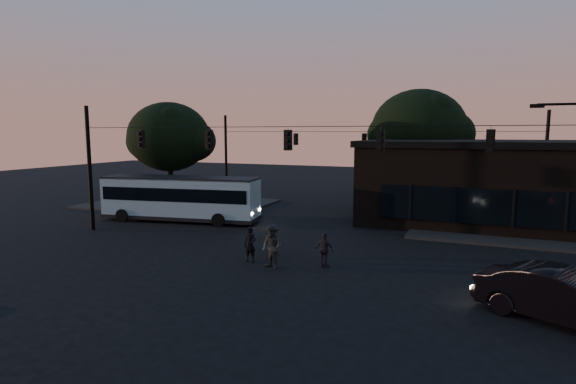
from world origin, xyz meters
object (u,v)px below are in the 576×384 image
at_px(bus, 181,196).
at_px(pedestrian_a, 250,245).
at_px(car, 564,297).
at_px(pedestrian_c, 325,250).
at_px(pedestrian_b, 271,247).
at_px(building, 483,181).
at_px(pedestrian_d, 274,240).

xyz_separation_m(bus, pedestrian_a, (8.77, -6.76, -0.87)).
xyz_separation_m(car, pedestrian_c, (-8.70, 2.71, -0.06)).
xyz_separation_m(pedestrian_a, pedestrian_b, (1.37, -0.62, 0.16)).
xyz_separation_m(bus, car, (20.89, -8.95, -0.84)).
xyz_separation_m(car, pedestrian_a, (-12.13, 2.19, -0.03)).
bearing_deg(building, pedestrian_d, -125.37).
relative_size(bus, pedestrian_c, 6.94).
height_order(pedestrian_a, pedestrian_c, pedestrian_a).
height_order(building, pedestrian_a, building).
distance_m(building, car, 16.82).
bearing_deg(bus, pedestrian_c, -36.62).
bearing_deg(pedestrian_c, bus, -14.25).
bearing_deg(pedestrian_c, pedestrian_b, 41.79).
distance_m(pedestrian_c, pedestrian_d, 2.93).
bearing_deg(bus, car, -32.72).
distance_m(building, bus, 20.17).
bearing_deg(pedestrian_b, bus, 170.84).
bearing_deg(bus, pedestrian_b, -45.55).
distance_m(building, pedestrian_a, 17.54).
distance_m(bus, car, 22.75).
height_order(bus, pedestrian_b, bus).
bearing_deg(pedestrian_d, building, -114.48).
height_order(bus, car, bus).
bearing_deg(car, pedestrian_c, 96.94).
xyz_separation_m(pedestrian_b, pedestrian_c, (2.05, 1.14, -0.18)).
bearing_deg(car, building, 31.95).
relative_size(pedestrian_b, pedestrian_d, 1.24).
relative_size(car, pedestrian_b, 2.64).
bearing_deg(bus, pedestrian_a, -47.15).
xyz_separation_m(car, pedestrian_b, (-10.75, 1.58, 0.13)).
height_order(building, car, building).
height_order(building, pedestrian_c, building).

